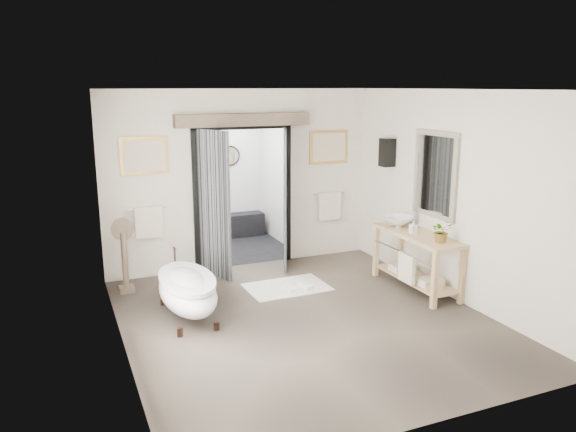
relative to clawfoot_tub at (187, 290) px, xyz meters
The scene contains 13 objects.
ground_plane 1.58m from the clawfoot_tub, 26.99° to the right, with size 5.00×5.00×0.00m, color brown.
room_shell 2.16m from the clawfoot_tub, 31.35° to the right, with size 4.52×5.02×2.91m.
shower_room 3.61m from the clawfoot_tub, 67.37° to the left, with size 2.22×2.01×2.51m.
back_wall_dressing 2.43m from the clawfoot_tub, 49.66° to the left, with size 3.82×0.78×2.52m.
clawfoot_tub is the anchor object (origin of this frame).
vanity 3.34m from the clawfoot_tub, ahead, with size 0.57×1.60×0.85m.
pedestal_mirror 1.41m from the clawfoot_tub, 115.98° to the left, with size 0.33×0.21×1.11m.
rug 1.72m from the clawfoot_tub, 17.31° to the left, with size 1.20×0.80×0.01m, color silver.
slippers 1.78m from the clawfoot_tub, 11.60° to the left, with size 0.40×0.29×0.05m.
basin 3.35m from the clawfoot_tub, ahead, with size 0.47×0.47×0.16m, color white.
plant 3.51m from the clawfoot_tub, 13.42° to the right, with size 0.29×0.25×0.32m, color gray.
soap_bottle_a 3.34m from the clawfoot_tub, ahead, with size 0.09×0.09×0.20m, color gray.
soap_bottle_b 3.32m from the clawfoot_tub, ahead, with size 0.15×0.15×0.19m, color gray.
Camera 1 is at (-2.84, -6.10, 2.94)m, focal length 35.00 mm.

